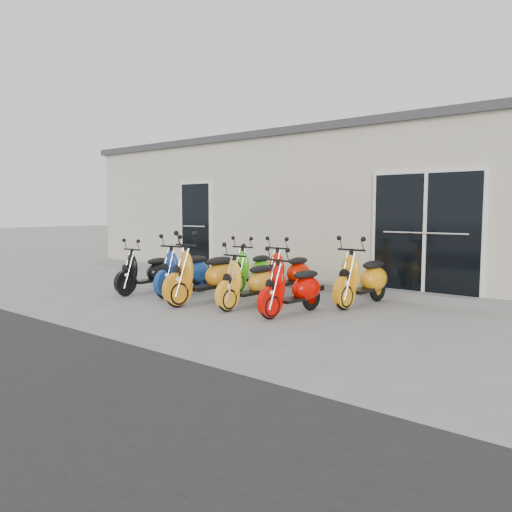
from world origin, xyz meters
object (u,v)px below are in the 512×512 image
object	(u,v)px
scooter_front_orange_b	(249,274)
scooter_back_red	(288,265)
scooter_front_blue	(184,264)
scooter_front_orange_a	(204,267)
scooter_front_black	(146,265)
scooter_front_red	(293,280)
scooter_back_yellow	(363,270)
scooter_back_green	(252,263)

from	to	relation	value
scooter_front_orange_b	scooter_back_red	world-z (taller)	scooter_back_red
scooter_front_blue	scooter_front_orange_a	size ratio (longest dim) A/B	0.93
scooter_front_black	scooter_back_red	size ratio (longest dim) A/B	0.95
scooter_front_blue	scooter_front_orange_a	distance (m)	0.94
scooter_front_black	scooter_front_orange_a	bearing A→B (deg)	-2.75
scooter_front_black	scooter_back_red	bearing A→B (deg)	31.85
scooter_back_red	scooter_front_orange_a	bearing A→B (deg)	-113.95
scooter_front_orange_b	scooter_front_red	xyz separation A→B (m)	(0.90, -0.03, -0.01)
scooter_front_orange_a	scooter_front_orange_b	distance (m)	0.86
scooter_back_red	scooter_back_yellow	distance (m)	1.56
scooter_front_orange_a	scooter_back_yellow	size ratio (longest dim) A/B	1.06
scooter_front_black	scooter_front_orange_b	xyz separation A→B (m)	(2.45, 0.16, 0.01)
scooter_front_orange_a	scooter_front_orange_b	size ratio (longest dim) A/B	1.16
scooter_front_red	scooter_back_green	world-z (taller)	scooter_back_green
scooter_front_orange_b	scooter_front_red	size ratio (longest dim) A/B	1.02
scooter_front_red	scooter_back_red	size ratio (longest dim) A/B	0.95
scooter_back_green	scooter_front_blue	bearing A→B (deg)	-123.55
scooter_front_black	scooter_front_orange_b	distance (m)	2.46
scooter_front_black	scooter_front_red	xyz separation A→B (m)	(3.35, 0.13, -0.00)
scooter_front_red	scooter_back_yellow	distance (m)	1.44
scooter_front_red	scooter_back_green	size ratio (longest dim) A/B	0.97
scooter_back_green	scooter_back_red	world-z (taller)	scooter_back_red
scooter_front_black	scooter_back_yellow	size ratio (longest dim) A/B	0.90
scooter_front_red	scooter_back_red	bearing A→B (deg)	134.15
scooter_front_black	scooter_back_red	xyz separation A→B (m)	(2.29, 1.52, 0.03)
scooter_front_orange_a	scooter_front_red	world-z (taller)	scooter_front_orange_a
scooter_back_yellow	scooter_front_red	bearing A→B (deg)	-106.12
scooter_back_green	scooter_back_red	bearing A→B (deg)	-6.70
scooter_front_orange_a	scooter_front_red	bearing A→B (deg)	10.19
scooter_front_orange_b	scooter_front_red	bearing A→B (deg)	-0.07
scooter_front_blue	scooter_front_orange_a	bearing A→B (deg)	-28.25
scooter_back_yellow	scooter_front_orange_b	bearing A→B (deg)	-132.59
scooter_back_red	scooter_back_yellow	xyz separation A→B (m)	(1.56, -0.04, 0.03)
scooter_front_blue	scooter_back_yellow	world-z (taller)	scooter_back_yellow
scooter_front_orange_a	scooter_front_orange_b	xyz separation A→B (m)	(0.83, 0.19, -0.09)
scooter_front_orange_a	scooter_back_red	xyz separation A→B (m)	(0.67, 1.55, -0.07)
scooter_front_blue	scooter_back_yellow	xyz separation A→B (m)	(3.10, 1.17, 0.01)
scooter_front_orange_a	scooter_front_red	xyz separation A→B (m)	(1.74, 0.16, -0.10)
scooter_front_black	scooter_back_yellow	world-z (taller)	scooter_back_yellow
scooter_front_blue	scooter_front_orange_b	size ratio (longest dim) A/B	1.07
scooter_back_red	scooter_back_yellow	world-z (taller)	scooter_back_yellow
scooter_front_blue	scooter_front_orange_b	world-z (taller)	scooter_front_blue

